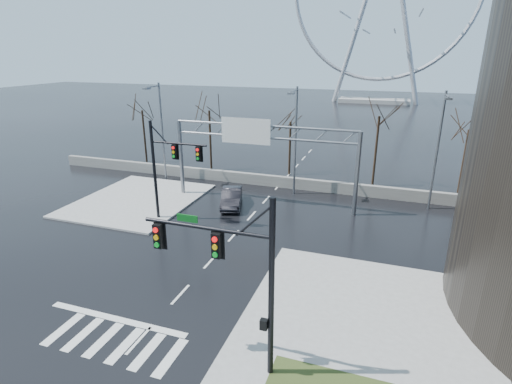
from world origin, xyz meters
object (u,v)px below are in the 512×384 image
at_px(sign_gantry, 259,147).
at_px(car, 232,197).
at_px(signal_mast_near, 238,269).
at_px(signal_mast_far, 166,163).

distance_m(sign_gantry, car, 5.05).
height_order(signal_mast_near, signal_mast_far, same).
relative_size(signal_mast_far, car, 1.69).
relative_size(sign_gantry, car, 3.46).
relative_size(signal_mast_near, signal_mast_far, 1.00).
height_order(signal_mast_near, car, signal_mast_near).
bearing_deg(car, signal_mast_near, -84.53).
bearing_deg(car, sign_gantry, 16.09).
height_order(sign_gantry, car, sign_gantry).
relative_size(signal_mast_far, sign_gantry, 0.49).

